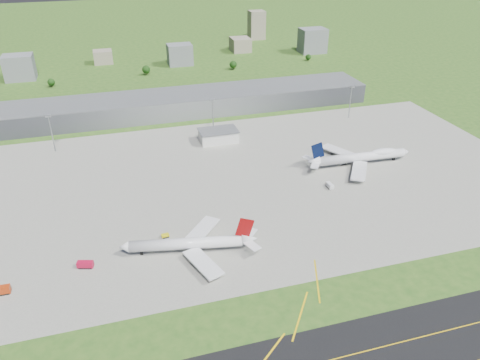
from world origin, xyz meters
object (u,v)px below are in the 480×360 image
object	(u,v)px
fire_truck	(85,265)
van_white_near	(330,186)
tug_yellow	(165,236)
crash_tender	(2,290)
airliner_red_twin	(191,244)
van_white_far	(343,163)
airliner_blue_quad	(362,157)

from	to	relation	value
fire_truck	van_white_near	xyz separation A→B (m)	(136.63, 34.68, -0.15)
fire_truck	tug_yellow	xyz separation A→B (m)	(37.61, 12.93, -0.65)
tug_yellow	crash_tender	bearing A→B (deg)	-171.00
crash_tender	tug_yellow	world-z (taller)	crash_tender
airliner_red_twin	fire_truck	world-z (taller)	airliner_red_twin
van_white_far	airliner_blue_quad	bearing A→B (deg)	-22.86
van_white_near	tug_yellow	bearing A→B (deg)	100.92
fire_truck	crash_tender	bearing A→B (deg)	-150.34
tug_yellow	van_white_far	size ratio (longest dim) A/B	0.81
airliner_blue_quad	fire_truck	xyz separation A→B (m)	(-169.43, -57.13, -3.51)
airliner_red_twin	fire_truck	size ratio (longest dim) A/B	8.41
fire_truck	van_white_far	xyz separation A→B (m)	(158.42, 60.17, -0.39)
van_white_near	airliner_blue_quad	bearing A→B (deg)	-57.08
crash_tender	van_white_near	world-z (taller)	crash_tender
van_white_near	van_white_far	xyz separation A→B (m)	(21.79, 25.50, -0.24)
airliner_red_twin	crash_tender	xyz separation A→B (m)	(-81.15, -5.60, -2.91)
airliner_blue_quad	van_white_far	bearing A→B (deg)	167.30
fire_truck	airliner_blue_quad	bearing A→B (deg)	35.23
airliner_red_twin	van_white_far	world-z (taller)	airliner_red_twin
van_white_far	crash_tender	bearing A→B (deg)	-167.88
airliner_red_twin	tug_yellow	world-z (taller)	airliner_red_twin
fire_truck	tug_yellow	size ratio (longest dim) A/B	1.95
airliner_red_twin	airliner_blue_quad	size ratio (longest dim) A/B	0.91
airliner_blue_quad	tug_yellow	xyz separation A→B (m)	(-131.82, -44.20, -4.16)
van_white_near	van_white_far	size ratio (longest dim) A/B	1.21
crash_tender	tug_yellow	distance (m)	73.94
airliner_red_twin	airliner_blue_quad	bearing A→B (deg)	-142.87
airliner_red_twin	crash_tender	size ratio (longest dim) A/B	9.24
fire_truck	tug_yellow	distance (m)	39.77
crash_tender	van_white_near	xyz separation A→B (m)	(170.01, 42.43, -0.33)
tug_yellow	van_white_near	bearing A→B (deg)	5.15
airliner_blue_quad	van_white_far	world-z (taller)	airliner_blue_quad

